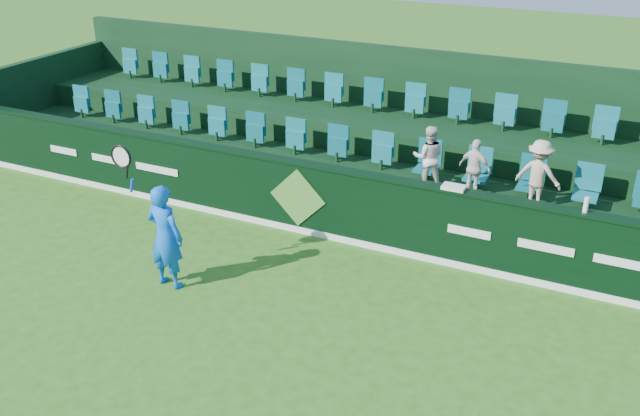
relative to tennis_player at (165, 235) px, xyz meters
The scene contains 13 objects.
ground 1.93m from the tennis_player, 54.30° to the right, with size 60.00×60.00×0.00m, color #296618.
sponsor_hoarding 2.80m from the tennis_player, 68.84° to the left, with size 16.00×0.25×1.35m.
stand_tier_front 3.87m from the tennis_player, 74.83° to the left, with size 16.00×2.00×0.80m, color black.
stand_tier_back 5.70m from the tennis_player, 79.84° to the left, with size 16.00×1.80×1.30m, color black.
stand_rear 6.14m from the tennis_player, 80.57° to the left, with size 16.00×4.10×2.60m.
seat_row_front 4.23m from the tennis_player, 76.25° to the left, with size 13.50×0.50×0.60m, color #136974.
seat_row_back 6.03m from the tennis_player, 80.35° to the left, with size 13.50×0.50×0.60m, color #136974.
tennis_player is the anchor object (origin of this frame).
spectator_left 4.80m from the tennis_player, 51.29° to the left, with size 0.56×0.44×1.15m, color silver.
spectator_middle 5.35m from the tennis_player, 44.27° to the left, with size 0.60×0.25×1.03m, color silver.
spectator_right 6.16m from the tennis_player, 37.31° to the left, with size 0.76×0.44×1.18m, color tan.
towel 4.61m from the tennis_player, 34.65° to the left, with size 0.37×0.24×0.06m, color white.
drinks_bottle 6.36m from the tennis_player, 24.28° to the left, with size 0.08×0.08×0.24m, color white.
Camera 1 is at (5.39, -6.32, 5.87)m, focal length 40.00 mm.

